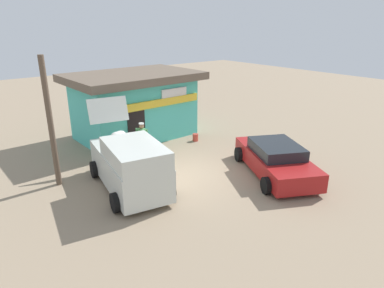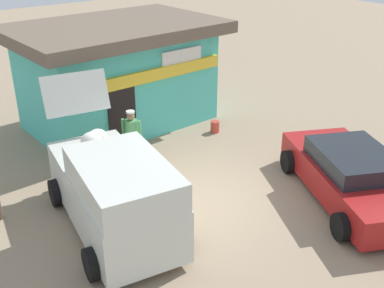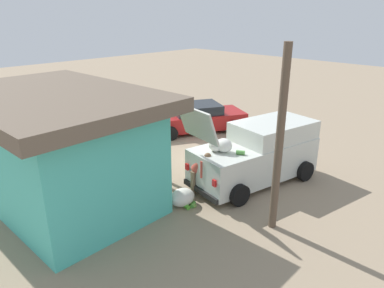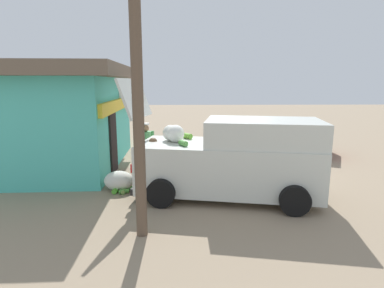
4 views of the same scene
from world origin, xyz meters
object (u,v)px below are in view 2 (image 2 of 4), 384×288
(delivery_van, at_px, (114,191))
(parked_sedan, at_px, (351,175))
(vendor_standing, at_px, (132,135))
(paint_bucket, at_px, (215,127))
(customer_bending, at_px, (96,153))
(unloaded_banana_pile, at_px, (79,163))
(storefront_bar, at_px, (118,73))

(delivery_van, height_order, parked_sedan, delivery_van)
(delivery_van, height_order, vendor_standing, delivery_van)
(delivery_van, height_order, paint_bucket, delivery_van)
(delivery_van, height_order, customer_bending, delivery_van)
(unloaded_banana_pile, relative_size, paint_bucket, 2.24)
(storefront_bar, bearing_deg, parked_sedan, -75.38)
(storefront_bar, distance_m, vendor_standing, 3.22)
(parked_sedan, relative_size, vendor_standing, 3.01)
(delivery_van, height_order, unloaded_banana_pile, delivery_van)
(parked_sedan, bearing_deg, storefront_bar, 104.62)
(storefront_bar, distance_m, unloaded_banana_pile, 3.80)
(vendor_standing, distance_m, unloaded_banana_pile, 1.62)
(vendor_standing, relative_size, customer_bending, 1.13)
(delivery_van, distance_m, paint_bucket, 5.81)
(customer_bending, height_order, unloaded_banana_pile, customer_bending)
(storefront_bar, relative_size, delivery_van, 1.35)
(paint_bucket, bearing_deg, customer_bending, -172.54)
(customer_bending, xyz_separation_m, paint_bucket, (4.48, 0.59, -0.66))
(unloaded_banana_pile, bearing_deg, storefront_bar, 40.99)
(delivery_van, xyz_separation_m, paint_bucket, (5.11, 2.64, -0.77))
(unloaded_banana_pile, bearing_deg, customer_bending, -81.66)
(vendor_standing, relative_size, unloaded_banana_pile, 1.92)
(paint_bucket, bearing_deg, vendor_standing, -175.11)
(unloaded_banana_pile, bearing_deg, delivery_van, -100.00)
(storefront_bar, xyz_separation_m, delivery_van, (-3.15, -5.20, -0.76))
(parked_sedan, height_order, customer_bending, customer_bending)
(storefront_bar, height_order, unloaded_banana_pile, storefront_bar)
(delivery_van, distance_m, parked_sedan, 5.67)
(storefront_bar, height_order, vendor_standing, storefront_bar)
(vendor_standing, height_order, paint_bucket, vendor_standing)
(storefront_bar, height_order, paint_bucket, storefront_bar)
(vendor_standing, bearing_deg, customer_bending, -166.02)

